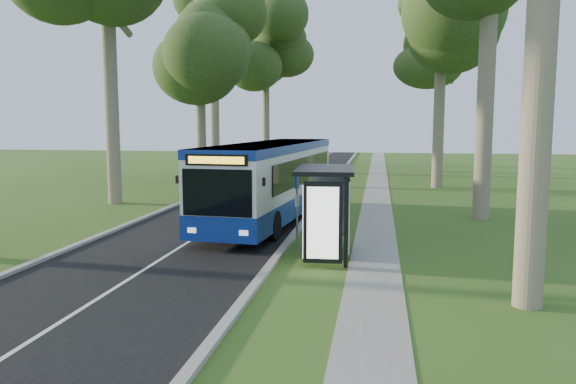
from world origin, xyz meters
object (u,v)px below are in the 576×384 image
object	(u,v)px
bus_stop_sign	(297,197)
car_silver	(250,160)
car_white	(229,168)
bus	(272,181)
litter_bin	(336,216)
bus_shelter	(329,196)

from	to	relation	value
bus_stop_sign	car_silver	world-z (taller)	bus_stop_sign
car_white	bus	bearing A→B (deg)	-73.65
bus	car_silver	bearing A→B (deg)	110.26
bus_stop_sign	car_white	distance (m)	24.66
car_white	litter_bin	bearing A→B (deg)	-67.41
bus_stop_sign	bus	bearing A→B (deg)	122.53
litter_bin	car_white	xyz separation A→B (m)	(-9.79, 19.55, 0.27)
bus	car_white	bearing A→B (deg)	115.62
bus	bus_shelter	distance (m)	7.07
bus	litter_bin	size ratio (longest dim) A/B	15.19
bus	car_white	xyz separation A→B (m)	(-6.97, 18.78, -1.03)
car_silver	bus_shelter	bearing A→B (deg)	-95.13
bus_shelter	car_white	xyz separation A→B (m)	(-9.98, 25.18, -1.29)
bus_shelter	car_white	bearing A→B (deg)	109.08
bus_stop_sign	bus_shelter	xyz separation A→B (m)	(1.29, -2.12, 0.35)
litter_bin	car_silver	size ratio (longest dim) A/B	0.18
bus	bus_stop_sign	distance (m)	4.61
bus	bus_stop_sign	world-z (taller)	bus
bus	bus_shelter	size ratio (longest dim) A/B	3.82
litter_bin	car_white	distance (m)	21.87
litter_bin	car_silver	world-z (taller)	car_silver
bus_stop_sign	car_silver	size ratio (longest dim) A/B	0.55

